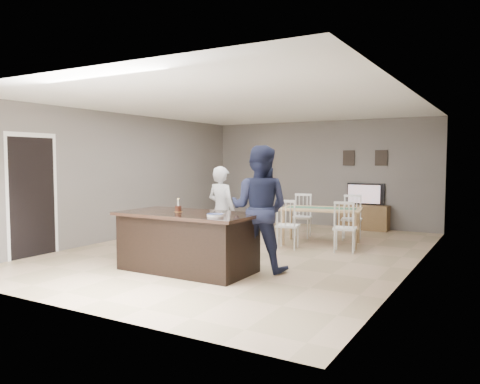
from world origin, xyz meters
The scene contains 14 objects.
floor centered at (0.00, 0.00, 0.00)m, with size 8.00×8.00×0.00m, color tan.
room_shell centered at (0.00, 0.00, 1.68)m, with size 8.00×8.00×8.00m.
kitchen_island centered at (0.00, -1.80, 0.45)m, with size 2.15×1.10×0.90m.
tv_console centered at (1.20, 3.77, 0.30)m, with size 1.20×0.40×0.60m, color brown.
television centered at (1.20, 3.84, 0.86)m, with size 0.91×0.12×0.53m, color black.
tv_screen_glow centered at (1.20, 3.76, 0.87)m, with size 0.78×0.78×0.00m, color orange.
picture_frames centered at (1.15, 3.98, 1.75)m, with size 1.10×0.02×0.38m.
doorway centered at (-2.99, -2.30, 1.26)m, with size 0.00×2.10×2.65m.
woman centered at (-0.24, -0.45, 0.79)m, with size 0.58×0.38×1.59m, color silver.
man centered at (0.95, -1.24, 0.96)m, with size 0.94×0.73×1.92m, color #1A1F3A.
birthday_cake centered at (-0.19, -1.78, 0.95)m, with size 0.13×0.13×0.21m.
plate_stack centered at (0.63, -1.99, 0.92)m, with size 0.24×0.24×0.04m.
dining_table centered at (0.99, 1.39, 0.61)m, with size 1.81×2.02×0.95m.
floor_lamp centered at (-1.31, 3.48, 1.40)m, with size 0.27×0.27×1.80m.
Camera 1 is at (4.25, -7.56, 1.71)m, focal length 35.00 mm.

